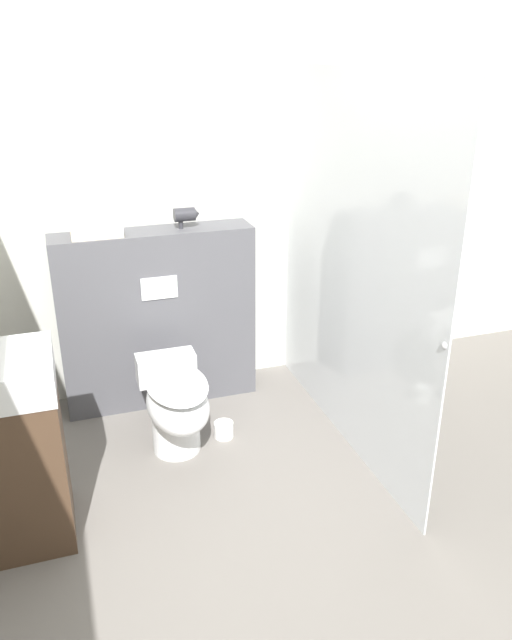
% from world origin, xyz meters
% --- Properties ---
extents(ground_plane, '(12.00, 12.00, 0.00)m').
position_xyz_m(ground_plane, '(0.00, 0.00, 0.00)').
color(ground_plane, slate).
extents(wall_back, '(8.00, 0.06, 2.50)m').
position_xyz_m(wall_back, '(0.00, 1.99, 1.25)').
color(wall_back, silver).
rests_on(wall_back, ground_plane).
extents(partition_panel, '(1.23, 0.27, 1.15)m').
position_xyz_m(partition_panel, '(-0.37, 1.78, 0.58)').
color(partition_panel, '#4C4C51').
rests_on(partition_panel, ground_plane).
extents(shower_glass, '(0.04, 1.88, 2.08)m').
position_xyz_m(shower_glass, '(0.59, 1.02, 1.04)').
color(shower_glass, silver).
rests_on(shower_glass, ground_plane).
extents(toilet, '(0.34, 0.67, 0.51)m').
position_xyz_m(toilet, '(-0.40, 1.13, 0.31)').
color(toilet, white).
rests_on(toilet, ground_plane).
extents(sink_vanity, '(0.47, 0.47, 1.08)m').
position_xyz_m(sink_vanity, '(-1.24, 0.71, 0.47)').
color(sink_vanity, '#473323').
rests_on(sink_vanity, ground_plane).
extents(hair_drier, '(0.16, 0.08, 0.13)m').
position_xyz_m(hair_drier, '(-0.16, 1.78, 1.23)').
color(hair_drier, '#2D2D33').
rests_on(hair_drier, partition_panel).
extents(folded_towel, '(0.29, 0.17, 0.06)m').
position_xyz_m(folded_towel, '(-0.69, 1.76, 1.18)').
color(folded_towel, beige).
rests_on(folded_towel, partition_panel).
extents(spare_toilet_roll, '(0.12, 0.12, 0.10)m').
position_xyz_m(spare_toilet_roll, '(-0.11, 1.19, 0.05)').
color(spare_toilet_roll, white).
rests_on(spare_toilet_roll, ground_plane).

